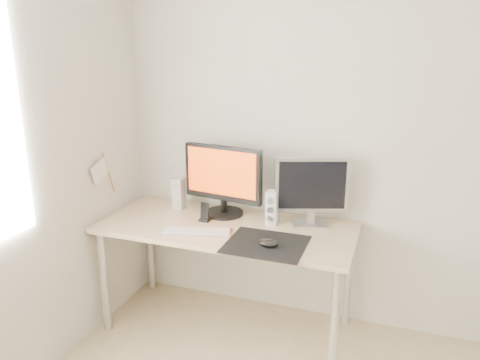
# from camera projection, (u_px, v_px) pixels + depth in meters

# --- Properties ---
(wall_back) EXTENTS (3.50, 0.00, 3.50)m
(wall_back) POSITION_uv_depth(u_px,v_px,m) (391.00, 143.00, 2.83)
(wall_back) COLOR silver
(wall_back) RESTS_ON ground
(mousepad) EXTENTS (0.45, 0.40, 0.00)m
(mousepad) POSITION_uv_depth(u_px,v_px,m) (266.00, 244.00, 2.66)
(mousepad) COLOR black
(mousepad) RESTS_ON desk
(mouse) EXTENTS (0.12, 0.07, 0.04)m
(mouse) POSITION_uv_depth(u_px,v_px,m) (268.00, 243.00, 2.62)
(mouse) COLOR black
(mouse) RESTS_ON mousepad
(desk) EXTENTS (1.60, 0.70, 0.73)m
(desk) POSITION_uv_depth(u_px,v_px,m) (227.00, 237.00, 2.96)
(desk) COLOR #D1B587
(desk) RESTS_ON ground
(main_monitor) EXTENTS (0.55, 0.30, 0.47)m
(main_monitor) POSITION_uv_depth(u_px,v_px,m) (223.00, 178.00, 3.05)
(main_monitor) COLOR black
(main_monitor) RESTS_ON desk
(second_monitor) EXTENTS (0.44, 0.22, 0.43)m
(second_monitor) POSITION_uv_depth(u_px,v_px,m) (312.00, 188.00, 2.88)
(second_monitor) COLOR silver
(second_monitor) RESTS_ON desk
(speaker_left) EXTENTS (0.07, 0.08, 0.22)m
(speaker_left) POSITION_uv_depth(u_px,v_px,m) (179.00, 193.00, 3.21)
(speaker_left) COLOR silver
(speaker_left) RESTS_ON desk
(speaker_right) EXTENTS (0.07, 0.08, 0.22)m
(speaker_right) POSITION_uv_depth(u_px,v_px,m) (272.00, 208.00, 2.93)
(speaker_right) COLOR white
(speaker_right) RESTS_ON desk
(keyboard) EXTENTS (0.44, 0.21, 0.02)m
(keyboard) POSITION_uv_depth(u_px,v_px,m) (196.00, 231.00, 2.82)
(keyboard) COLOR silver
(keyboard) RESTS_ON desk
(phone_dock) EXTENTS (0.07, 0.06, 0.12)m
(phone_dock) POSITION_uv_depth(u_px,v_px,m) (205.00, 215.00, 3.00)
(phone_dock) COLOR black
(phone_dock) RESTS_ON desk
(pennant) EXTENTS (0.01, 0.23, 0.29)m
(pennant) POSITION_uv_depth(u_px,v_px,m) (103.00, 171.00, 2.97)
(pennant) COLOR #A57F54
(pennant) RESTS_ON wall_left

